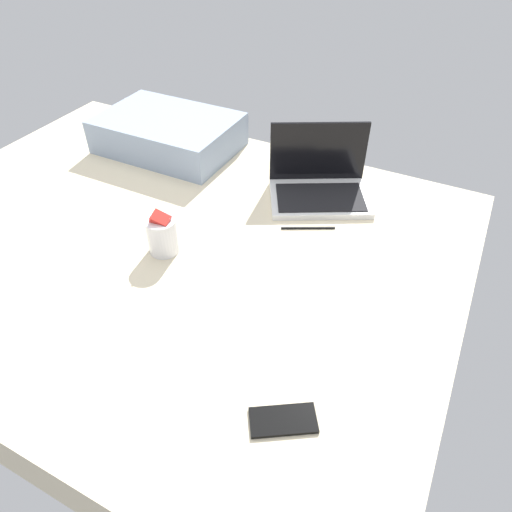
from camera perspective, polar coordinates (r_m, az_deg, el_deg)
name	(u,v)px	position (r cm, az deg, el deg)	size (l,w,h in cm)	color
bed_mattress	(164,257)	(153.53, -11.12, -0.10)	(180.00, 140.00, 18.00)	beige
laptop	(319,184)	(161.97, 7.71, 8.66)	(39.96, 35.90, 23.00)	silver
snack_cup	(162,234)	(138.39, -11.39, 2.60)	(9.00, 9.00, 14.10)	silver
cell_phone	(283,420)	(103.07, 3.34, -19.37)	(6.80, 14.00, 0.80)	black
pillow	(169,133)	(192.44, -10.63, 14.53)	(52.00, 36.00, 13.00)	#8C9EB7
charger_cable	(308,228)	(148.12, 6.37, 3.42)	(17.00, 0.60, 0.60)	black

